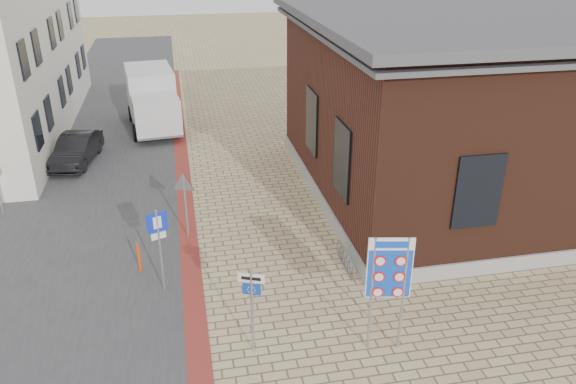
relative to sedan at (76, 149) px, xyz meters
name	(u,v)px	position (x,y,z in m)	size (l,w,h in m)	color
ground	(273,322)	(6.50, -12.69, -0.63)	(120.00, 120.00, 0.00)	tan
road_strip	(107,143)	(1.00, 2.31, -0.62)	(7.00, 60.00, 0.02)	#38383A
curb_strip	(183,178)	(4.50, -2.69, -0.62)	(0.60, 40.00, 0.02)	maroon
brick_building	(474,102)	(15.49, -5.69, 2.85)	(13.00, 13.00, 6.80)	gray
townhouse_far	(12,29)	(-4.49, 11.31, 3.53)	(7.40, 6.40, 8.30)	silver
bike_rack	(345,259)	(9.15, -10.49, -0.37)	(0.08, 1.80, 0.60)	slate
sedan	(76,149)	(0.00, 0.00, 0.00)	(1.34, 3.85, 1.27)	black
box_truck	(152,99)	(3.28, 4.39, 0.88)	(2.86, 5.82, 2.93)	slate
border_sign	(389,270)	(9.00, -14.19, 1.62)	(1.05, 0.26, 3.12)	gray
essen_sign	(252,298)	(5.84, -13.66, 0.93)	(0.61, 0.27, 2.37)	gray
parking_sign	(159,237)	(3.71, -10.69, 1.15)	(0.55, 0.24, 2.60)	gray
yield_sign	(184,189)	(4.50, -7.65, 1.13)	(0.78, 0.38, 2.32)	gray
bollard	(139,258)	(3.00, -9.50, -0.16)	(0.09, 0.09, 0.95)	#EF410C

